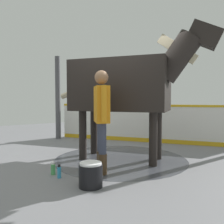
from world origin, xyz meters
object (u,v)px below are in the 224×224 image
(wash_bucket, at_px, (91,175))
(bottle_shampoo, at_px, (59,172))
(horse, at_px, (126,85))
(handler, at_px, (102,113))
(bottle_spray, at_px, (53,169))

(wash_bucket, distance_m, bottle_shampoo, 0.67)
(horse, height_order, wash_bucket, horse)
(handler, distance_m, bottle_shampoo, 1.19)
(wash_bucket, bearing_deg, horse, 34.73)
(horse, distance_m, bottle_shampoo, 2.20)
(wash_bucket, height_order, bottle_shampoo, wash_bucket)
(horse, bearing_deg, bottle_shampoo, -114.66)
(handler, xyz_separation_m, wash_bucket, (-0.49, -0.50, -0.85))
(horse, bearing_deg, wash_bucket, -91.39)
(horse, distance_m, bottle_spray, 2.20)
(horse, height_order, bottle_shampoo, horse)
(bottle_spray, bearing_deg, horse, 3.67)
(wash_bucket, bearing_deg, handler, 45.27)
(horse, bearing_deg, handler, -98.76)
(horse, relative_size, bottle_spray, 13.30)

